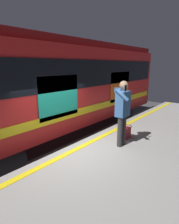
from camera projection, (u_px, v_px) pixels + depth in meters
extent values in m
plane|color=#3D3D3F|center=(72.00, 175.00, 5.30)|extent=(24.27, 24.27, 0.00)
cube|color=gray|center=(149.00, 195.00, 3.79)|extent=(15.83, 4.51, 0.94)
cube|color=yellow|center=(79.00, 148.00, 4.88)|extent=(15.51, 0.16, 0.01)
cube|color=slate|center=(43.00, 158.00, 6.13)|extent=(20.58, 0.08, 0.16)
cube|color=slate|center=(20.00, 146.00, 7.01)|extent=(20.58, 0.08, 0.16)
cube|color=red|center=(68.00, 84.00, 7.45)|extent=(9.78, 2.84, 2.72)
cube|color=maroon|center=(67.00, 46.00, 7.08)|extent=(9.58, 2.61, 0.24)
cube|color=black|center=(96.00, 73.00, 6.45)|extent=(9.29, 0.03, 0.90)
cube|color=yellow|center=(95.00, 107.00, 6.75)|extent=(9.29, 0.03, 0.24)
cube|color=#D85919|center=(120.00, 87.00, 7.87)|extent=(1.48, 0.02, 1.23)
cube|color=#19A58C|center=(59.00, 97.00, 5.32)|extent=(1.48, 0.02, 1.23)
cylinder|color=black|center=(12.00, 163.00, 4.81)|extent=(0.84, 0.12, 0.84)
cylinder|color=black|center=(128.00, 114.00, 9.55)|extent=(0.84, 0.12, 0.84)
cylinder|color=black|center=(94.00, 108.00, 10.95)|extent=(0.84, 0.12, 0.84)
cylinder|color=#262628|center=(123.00, 130.00, 5.02)|extent=(0.14, 0.14, 0.83)
cylinder|color=#262628|center=(120.00, 132.00, 4.88)|extent=(0.14, 0.14, 0.83)
cube|color=#2D517F|center=(123.00, 104.00, 4.77)|extent=(0.40, 0.24, 0.66)
sphere|color=#2D517F|center=(118.00, 91.00, 4.79)|extent=(0.20, 0.20, 0.20)
sphere|color=tan|center=(124.00, 85.00, 4.64)|extent=(0.22, 0.22, 0.22)
cylinder|color=#2D517F|center=(127.00, 105.00, 4.97)|extent=(0.09, 0.09, 0.60)
cylinder|color=#2D517F|center=(122.00, 94.00, 4.47)|extent=(0.09, 0.42, 0.33)
cube|color=black|center=(126.00, 88.00, 4.37)|extent=(0.07, 0.02, 0.15)
cube|color=maroon|center=(126.00, 133.00, 5.44)|extent=(0.35, 0.15, 0.34)
torus|color=maroon|center=(126.00, 126.00, 5.39)|extent=(0.31, 0.31, 0.02)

